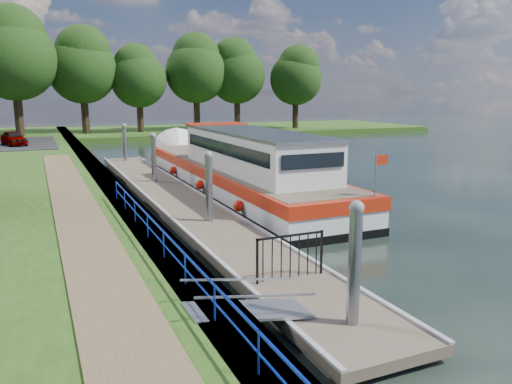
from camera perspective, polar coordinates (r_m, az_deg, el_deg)
name	(u,v)px	position (r m, az deg, el deg)	size (l,w,h in m)	color
ground	(338,331)	(11.16, 9.33, -15.38)	(160.00, 160.00, 0.00)	black
bank_edge	(112,194)	(23.93, -16.16, -0.24)	(1.10, 90.00, 0.78)	#473D2D
far_bank	(189,131)	(62.97, -7.66, 6.92)	(60.00, 18.00, 0.60)	#264814
footpath	(83,226)	(16.86, -19.15, -3.72)	(1.60, 40.00, 0.05)	brown
blue_fence	(173,248)	(12.20, -9.42, -6.38)	(0.04, 18.04, 0.72)	#0C2DBF
pontoon	(177,202)	(22.52, -8.99, -1.16)	(2.50, 30.00, 0.56)	brown
mooring_piles	(176,178)	(22.31, -9.07, 1.59)	(0.30, 27.30, 3.55)	gray
gangway	(249,309)	(10.49, -0.84, -13.25)	(2.58, 1.00, 0.92)	#A5A8AD
gate_panel	(290,250)	(12.48, 3.95, -6.63)	(1.85, 0.05, 1.15)	black
barge	(230,169)	(26.01, -2.95, 2.66)	(4.36, 21.15, 4.78)	black
horizon_trees	(70,64)	(57.18, -20.46, 13.57)	(54.38, 10.03, 12.87)	#332316
car_a	(14,138)	(44.66, -25.97, 5.57)	(1.37, 3.41, 1.16)	#999999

